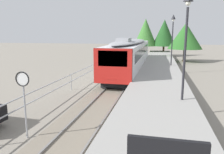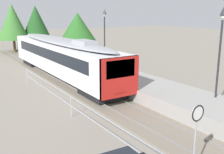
{
  "view_description": "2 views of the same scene",
  "coord_description": "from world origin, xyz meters",
  "px_view_note": "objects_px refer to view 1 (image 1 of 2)",
  "views": [
    {
      "loc": [
        3.28,
        5.68,
        4.23
      ],
      "look_at": [
        0.4,
        18.78,
        1.6
      ],
      "focal_mm": 35.13,
      "sensor_mm": 36.0,
      "label": 1
    },
    {
      "loc": [
        -9.28,
        7.31,
        5.93
      ],
      "look_at": [
        0.0,
        21.78,
        1.8
      ],
      "focal_mm": 43.31,
      "sensor_mm": 36.0,
      "label": 2
    }
  ],
  "objects_px": {
    "commuter_train": "(131,53)",
    "speed_limit_sign": "(23,88)",
    "platform_lamp_mid_platform": "(187,26)",
    "platform_lamp_far_end": "(173,30)"
  },
  "relations": [
    {
      "from": "commuter_train",
      "to": "speed_limit_sign",
      "type": "relative_size",
      "value": 6.97
    },
    {
      "from": "speed_limit_sign",
      "to": "platform_lamp_mid_platform",
      "type": "bearing_deg",
      "value": 31.43
    },
    {
      "from": "commuter_train",
      "to": "platform_lamp_mid_platform",
      "type": "distance_m",
      "value": 14.29
    },
    {
      "from": "commuter_train",
      "to": "platform_lamp_far_end",
      "type": "height_order",
      "value": "platform_lamp_far_end"
    },
    {
      "from": "commuter_train",
      "to": "speed_limit_sign",
      "type": "distance_m",
      "value": 17.39
    },
    {
      "from": "commuter_train",
      "to": "platform_lamp_mid_platform",
      "type": "height_order",
      "value": "platform_lamp_mid_platform"
    },
    {
      "from": "platform_lamp_mid_platform",
      "to": "speed_limit_sign",
      "type": "bearing_deg",
      "value": -148.57
    },
    {
      "from": "platform_lamp_far_end",
      "to": "speed_limit_sign",
      "type": "bearing_deg",
      "value": -110.84
    },
    {
      "from": "commuter_train",
      "to": "speed_limit_sign",
      "type": "xyz_separation_m",
      "value": [
        -1.97,
        -17.28,
        -0.02
      ]
    },
    {
      "from": "commuter_train",
      "to": "platform_lamp_far_end",
      "type": "distance_m",
      "value": 5.13
    }
  ]
}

